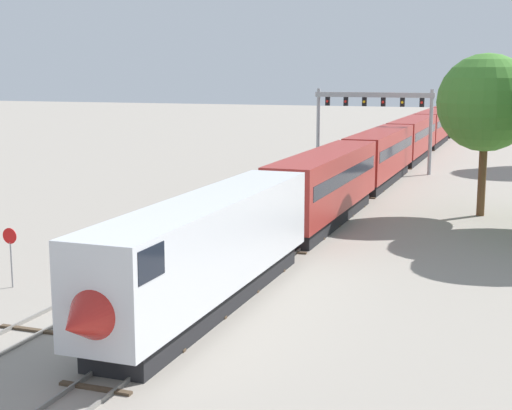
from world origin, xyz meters
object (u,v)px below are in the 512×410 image
stop_sign (10,249)px  trackside_tree_right (486,103)px  passenger_train (413,137)px  signal_gantry (373,111)px

stop_sign → trackside_tree_right: (19.72, 26.53, 6.09)m
passenger_train → stop_sign: passenger_train is taller
passenger_train → trackside_tree_right: trackside_tree_right is taller
passenger_train → stop_sign: size_ratio=48.20×
passenger_train → stop_sign: (-10.00, -60.22, -0.74)m
stop_sign → trackside_tree_right: trackside_tree_right is taller
passenger_train → signal_gantry: signal_gantry is taller
passenger_train → stop_sign: 61.05m
signal_gantry → stop_sign: 48.36m
passenger_train → trackside_tree_right: bearing=-73.9°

